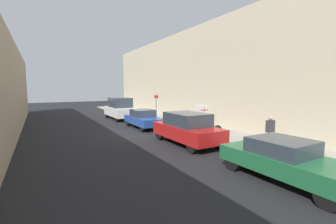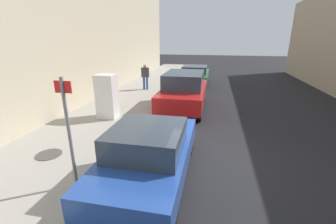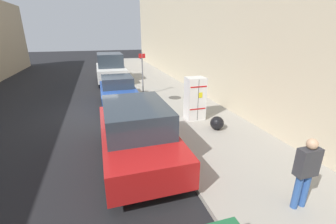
% 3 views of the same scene
% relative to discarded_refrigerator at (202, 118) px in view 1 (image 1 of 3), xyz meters
% --- Properties ---
extents(ground_plane, '(80.00, 80.00, 0.00)m').
position_rel_discarded_refrigerator_xyz_m(ground_plane, '(4.25, -2.50, -1.02)').
color(ground_plane, black).
extents(sidewalk_slab, '(3.77, 44.00, 0.14)m').
position_rel_discarded_refrigerator_xyz_m(sidewalk_slab, '(-0.13, -2.50, -0.95)').
color(sidewalk_slab, '#9E998E').
rests_on(sidewalk_slab, ground).
extents(building_facade_near, '(1.51, 39.60, 8.36)m').
position_rel_discarded_refrigerator_xyz_m(building_facade_near, '(-2.77, -2.50, 3.16)').
color(building_facade_near, beige).
rests_on(building_facade_near, ground).
extents(discarded_refrigerator, '(0.77, 0.64, 1.77)m').
position_rel_discarded_refrigerator_xyz_m(discarded_refrigerator, '(0.00, 0.00, 0.00)').
color(discarded_refrigerator, white).
rests_on(discarded_refrigerator, sidewalk_slab).
extents(manhole_cover, '(0.70, 0.70, 0.02)m').
position_rel_discarded_refrigerator_xyz_m(manhole_cover, '(-0.25, -3.30, -0.88)').
color(manhole_cover, '#47443F').
rests_on(manhole_cover, sidewalk_slab).
extents(street_sign_post, '(0.36, 0.07, 2.45)m').
position_rel_discarded_refrigerator_xyz_m(street_sign_post, '(1.34, -4.38, 0.49)').
color(street_sign_post, slate).
rests_on(street_sign_post, sidewalk_slab).
extents(trash_bag, '(0.51, 0.51, 0.51)m').
position_rel_discarded_refrigerator_xyz_m(trash_bag, '(-0.36, 1.30, -0.63)').
color(trash_bag, black).
rests_on(trash_bag, sidewalk_slab).
extents(pedestrian_walking_far, '(0.46, 0.22, 1.58)m').
position_rel_discarded_refrigerator_xyz_m(pedestrian_walking_far, '(-0.05, 5.38, 0.02)').
color(pedestrian_walking_far, '#2D5193').
rests_on(pedestrian_walking_far, sidewalk_slab).
extents(parked_van_white, '(2.01, 4.73, 2.14)m').
position_rel_discarded_refrigerator_xyz_m(parked_van_white, '(2.83, -9.41, 0.04)').
color(parked_van_white, silver).
rests_on(parked_van_white, ground).
extents(parked_hatchback_blue, '(1.78, 4.07, 1.43)m').
position_rel_discarded_refrigerator_xyz_m(parked_hatchback_blue, '(2.83, -3.63, -0.30)').
color(parked_hatchback_blue, '#23479E').
rests_on(parked_hatchback_blue, ground).
extents(parked_suv_red, '(1.96, 4.48, 1.74)m').
position_rel_discarded_refrigerator_xyz_m(parked_suv_red, '(2.83, 2.28, -0.13)').
color(parked_suv_red, red).
rests_on(parked_suv_red, ground).
extents(parked_sedan_green, '(1.88, 4.42, 1.39)m').
position_rel_discarded_refrigerator_xyz_m(parked_sedan_green, '(2.83, 8.04, -0.30)').
color(parked_sedan_green, '#1E6038').
rests_on(parked_sedan_green, ground).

